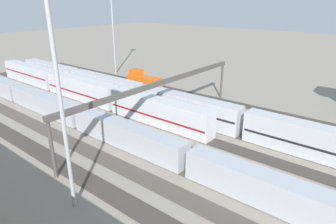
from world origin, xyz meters
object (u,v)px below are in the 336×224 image
object	(u,v)px
signal_gantry	(162,86)
train_on_track_1	(144,82)
train_on_track_6	(120,132)
train_on_track_3	(186,108)
train_on_track_4	(81,89)
light_mast_0	(112,8)
light_mast_1	(56,73)

from	to	relation	value
signal_gantry	train_on_track_1	bearing A→B (deg)	-38.54
train_on_track_6	train_on_track_3	bearing A→B (deg)	-98.62
train_on_track_4	train_on_track_6	bearing A→B (deg)	157.89
light_mast_0	light_mast_1	xyz separation A→B (m)	(-46.12, 47.21, -4.47)
train_on_track_1	train_on_track_4	distance (m)	16.27
train_on_track_4	light_mast_1	world-z (taller)	light_mast_1
train_on_track_3	light_mast_1	distance (m)	32.20
train_on_track_3	light_mast_0	bearing A→B (deg)	-23.98
train_on_track_1	light_mast_0	world-z (taller)	light_mast_0
light_mast_0	light_mast_1	bearing A→B (deg)	134.33
light_mast_0	signal_gantry	bearing A→B (deg)	149.35
light_mast_1	train_on_track_6	bearing A→B (deg)	-62.01
light_mast_1	light_mast_0	bearing A→B (deg)	-45.67
train_on_track_1	light_mast_1	bearing A→B (deg)	123.46
train_on_track_3	light_mast_0	world-z (taller)	light_mast_0
train_on_track_3	signal_gantry	distance (m)	7.43
train_on_track_6	light_mast_1	world-z (taller)	light_mast_1
train_on_track_3	light_mast_1	size ratio (longest dim) A/B	4.98
train_on_track_6	signal_gantry	distance (m)	11.53
train_on_track_3	train_on_track_4	xyz separation A→B (m)	(26.89, 5.00, -0.00)
train_on_track_6	train_on_track_4	xyz separation A→B (m)	(24.61, -10.00, 0.52)
train_on_track_1	light_mast_1	distance (m)	48.64
train_on_track_6	train_on_track_4	bearing A→B (deg)	-22.11
light_mast_0	signal_gantry	size ratio (longest dim) A/B	0.72
train_on_track_1	train_on_track_4	world-z (taller)	same
light_mast_0	train_on_track_1	bearing A→B (deg)	158.01
train_on_track_3	train_on_track_1	bearing A→B (deg)	-25.88
train_on_track_6	train_on_track_1	bearing A→B (deg)	-53.74
train_on_track_1	train_on_track_4	xyz separation A→B (m)	(6.28, 15.00, 0.44)
train_on_track_3	train_on_track_4	size ratio (longest dim) A/B	1.68
train_on_track_4	train_on_track_1	bearing A→B (deg)	-112.71
train_on_track_3	light_mast_1	xyz separation A→B (m)	(-5.16, 29.00, 13.01)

